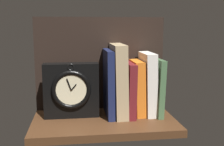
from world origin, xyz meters
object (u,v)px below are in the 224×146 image
(book_maroon_dawkins, at_px, (129,89))
(book_green_romantic, at_px, (156,86))
(book_tan_shortstories, at_px, (119,80))
(book_orange_pandolfini, at_px, (138,88))
(book_white_catcher, at_px, (148,83))
(framed_clock, at_px, (71,90))
(book_navy_bierce, at_px, (109,83))

(book_maroon_dawkins, distance_m, book_green_romantic, 0.10)
(book_tan_shortstories, distance_m, book_orange_pandolfini, 0.08)
(book_orange_pandolfini, distance_m, book_white_catcher, 0.04)
(book_white_catcher, relative_size, framed_clock, 1.16)
(book_maroon_dawkins, xyz_separation_m, book_orange_pandolfini, (0.03, 0.00, 0.00))
(book_tan_shortstories, relative_size, framed_clock, 1.32)
(book_green_romantic, bearing_deg, book_orange_pandolfini, 180.00)
(book_tan_shortstories, xyz_separation_m, book_green_romantic, (0.14, 0.00, -0.03))
(book_navy_bierce, distance_m, book_orange_pandolfini, 0.11)
(book_navy_bierce, distance_m, book_maroon_dawkins, 0.08)
(book_tan_shortstories, height_order, book_white_catcher, book_tan_shortstories)
(book_maroon_dawkins, height_order, framed_clock, framed_clock)
(book_white_catcher, xyz_separation_m, framed_clock, (-0.28, -0.00, -0.02))
(book_maroon_dawkins, distance_m, framed_clock, 0.21)
(book_navy_bierce, relative_size, framed_clock, 1.22)
(book_tan_shortstories, relative_size, book_orange_pandolfini, 1.30)
(book_green_romantic, relative_size, framed_clock, 1.04)
(book_navy_bierce, distance_m, book_white_catcher, 0.14)
(book_maroon_dawkins, xyz_separation_m, framed_clock, (-0.21, -0.00, 0.00))
(book_tan_shortstories, height_order, book_green_romantic, book_tan_shortstories)
(book_navy_bierce, distance_m, framed_clock, 0.13)
(book_white_catcher, bearing_deg, framed_clock, -179.22)
(book_white_catcher, height_order, book_green_romantic, book_white_catcher)
(book_white_catcher, bearing_deg, book_tan_shortstories, 180.00)
(book_navy_bierce, relative_size, book_orange_pandolfini, 1.20)
(book_tan_shortstories, bearing_deg, book_green_romantic, 0.00)
(book_white_catcher, bearing_deg, book_navy_bierce, 180.00)
(book_green_romantic, bearing_deg, book_navy_bierce, 180.00)
(book_maroon_dawkins, distance_m, book_orange_pandolfini, 0.03)
(book_navy_bierce, height_order, book_green_romantic, book_navy_bierce)
(book_orange_pandolfini, xyz_separation_m, framed_clock, (-0.24, -0.00, -0.00))
(book_tan_shortstories, distance_m, book_green_romantic, 0.14)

